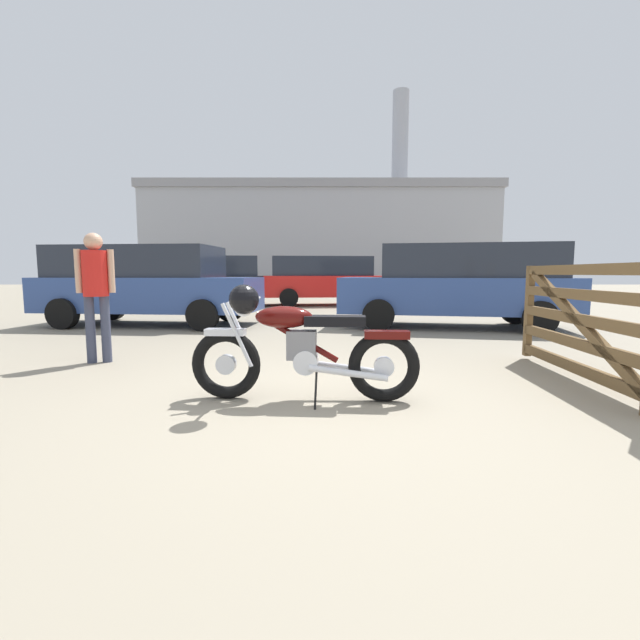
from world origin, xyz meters
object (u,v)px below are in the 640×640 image
object	(u,v)px
timber_gate	(595,319)
bystander	(96,284)
vintage_motorcycle	(298,347)
white_estate_far	(458,283)
pale_sedan_back	(147,283)
red_hatchback_near	(327,279)
blue_hatchback_right	(139,281)
silver_sedan_mid	(202,279)

from	to	relation	value
timber_gate	bystander	size ratio (longest dim) A/B	1.53
vintage_motorcycle	white_estate_far	size ratio (longest dim) A/B	0.42
vintage_motorcycle	timber_gate	world-z (taller)	timber_gate
pale_sedan_back	red_hatchback_near	bearing A→B (deg)	61.70
red_hatchback_near	blue_hatchback_right	distance (m)	7.72
blue_hatchback_right	pale_sedan_back	distance (m)	8.47
vintage_motorcycle	white_estate_far	xyz separation A→B (m)	(3.12, 5.31, 0.45)
blue_hatchback_right	silver_sedan_mid	distance (m)	3.85
blue_hatchback_right	pale_sedan_back	bearing A→B (deg)	116.02
bystander	red_hatchback_near	size ratio (longest dim) A/B	0.34
timber_gate	white_estate_far	distance (m)	4.90
pale_sedan_back	vintage_motorcycle	bearing A→B (deg)	-51.70
bystander	silver_sedan_mid	size ratio (longest dim) A/B	0.34
blue_hatchback_right	white_estate_far	size ratio (longest dim) A/B	0.86
timber_gate	red_hatchback_near	xyz separation A→B (m)	(-2.49, 11.37, 0.24)
vintage_motorcycle	silver_sedan_mid	world-z (taller)	silver_sedan_mid
vintage_motorcycle	timber_gate	bearing A→B (deg)	-168.01
bystander	red_hatchback_near	bearing A→B (deg)	146.89
red_hatchback_near	white_estate_far	xyz separation A→B (m)	(2.68, -6.47, 0.00)
bystander	white_estate_far	bearing A→B (deg)	106.07
vintage_motorcycle	silver_sedan_mid	size ratio (longest dim) A/B	0.42
vintage_motorcycle	silver_sedan_mid	distance (m)	11.94
bystander	pale_sedan_back	xyz separation A→B (m)	(-0.99, 4.08, -0.08)
bystander	white_estate_far	distance (m)	6.83
timber_gate	bystander	xyz separation A→B (m)	(-5.59, 1.26, 0.32)
bystander	white_estate_far	xyz separation A→B (m)	(5.78, 3.63, -0.08)
timber_gate	blue_hatchback_right	distance (m)	16.47
red_hatchback_near	white_estate_far	size ratio (longest dim) A/B	0.98
pale_sedan_back	silver_sedan_mid	bearing A→B (deg)	98.96
silver_sedan_mid	white_estate_far	xyz separation A→B (m)	(7.07, -5.95, 0.00)
vintage_motorcycle	pale_sedan_back	distance (m)	6.83
bystander	red_hatchback_near	xyz separation A→B (m)	(3.10, 10.10, -0.08)
vintage_motorcycle	bystander	distance (m)	3.19
red_hatchback_near	blue_hatchback_right	xyz separation A→B (m)	(-7.52, 1.71, -0.10)
timber_gate	pale_sedan_back	distance (m)	8.48
timber_gate	blue_hatchback_right	world-z (taller)	blue_hatchback_right
timber_gate	silver_sedan_mid	distance (m)	12.84
timber_gate	bystander	world-z (taller)	bystander
vintage_motorcycle	white_estate_far	distance (m)	6.17
bystander	silver_sedan_mid	world-z (taller)	silver_sedan_mid
vintage_motorcycle	timber_gate	distance (m)	2.96
blue_hatchback_right	pale_sedan_back	world-z (taller)	pale_sedan_back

